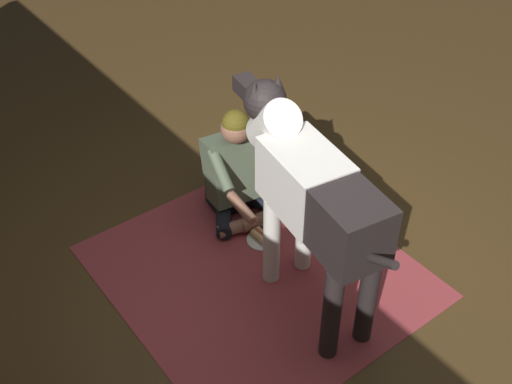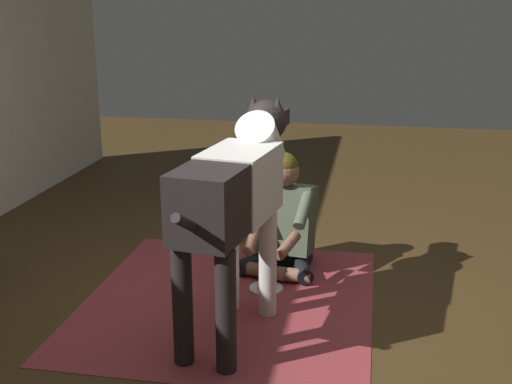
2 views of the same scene
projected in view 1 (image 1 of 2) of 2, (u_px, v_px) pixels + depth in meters
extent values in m
plane|color=#422F17|center=(315.00, 267.00, 4.23)|extent=(12.88, 12.88, 0.00)
cube|color=maroon|center=(258.00, 271.00, 4.20)|extent=(1.93, 1.80, 0.01)
cube|color=black|center=(233.00, 197.00, 4.70)|extent=(0.29, 0.37, 0.12)
cylinder|color=black|center=(262.00, 202.00, 4.64)|extent=(0.41, 0.22, 0.11)
cylinder|color=#875945|center=(263.00, 218.00, 4.52)|extent=(0.12, 0.37, 0.09)
cylinder|color=black|center=(224.00, 215.00, 4.53)|extent=(0.39, 0.31, 0.11)
cylinder|color=#875945|center=(242.00, 225.00, 4.46)|extent=(0.17, 0.37, 0.09)
cube|color=#4C5742|center=(234.00, 167.00, 4.48)|extent=(0.35, 0.44, 0.51)
cylinder|color=#4C5742|center=(267.00, 156.00, 4.36)|extent=(0.30, 0.12, 0.24)
cylinder|color=#875945|center=(274.00, 196.00, 4.33)|extent=(0.28, 0.15, 0.12)
cylinder|color=#4C5742|center=(221.00, 170.00, 4.23)|extent=(0.30, 0.12, 0.24)
cylinder|color=#875945|center=(242.00, 208.00, 4.24)|extent=(0.27, 0.07, 0.12)
sphere|color=#875945|center=(236.00, 128.00, 4.23)|extent=(0.21, 0.21, 0.21)
sphere|color=#4D4413|center=(236.00, 124.00, 4.21)|extent=(0.19, 0.19, 0.19)
cylinder|color=silver|center=(272.00, 240.00, 3.95)|extent=(0.11, 0.11, 0.67)
cylinder|color=silver|center=(305.00, 228.00, 4.03)|extent=(0.11, 0.11, 0.67)
cylinder|color=black|center=(332.00, 314.00, 3.49)|extent=(0.11, 0.11, 0.67)
cylinder|color=black|center=(367.00, 299.00, 3.58)|extent=(0.11, 0.11, 0.67)
cube|color=silver|center=(304.00, 180.00, 3.56)|extent=(0.58, 0.42, 0.39)
cube|color=black|center=(345.00, 223.00, 3.28)|extent=(0.50, 0.39, 0.37)
cylinder|color=silver|center=(274.00, 125.00, 3.70)|extent=(0.42, 0.30, 0.38)
sphere|color=black|center=(265.00, 101.00, 3.70)|extent=(0.26, 0.26, 0.26)
cube|color=black|center=(248.00, 87.00, 3.86)|extent=(0.21, 0.14, 0.10)
cone|color=black|center=(254.00, 91.00, 3.60)|extent=(0.10, 0.10, 0.12)
cone|color=black|center=(278.00, 84.00, 3.66)|extent=(0.10, 0.10, 0.12)
cylinder|color=black|center=(373.00, 258.00, 3.14)|extent=(0.34, 0.10, 0.22)
cylinder|color=white|center=(263.00, 240.00, 4.42)|extent=(0.22, 0.22, 0.01)
cylinder|color=#E5B475|center=(265.00, 235.00, 4.42)|extent=(0.17, 0.06, 0.05)
cylinder|color=#E5B475|center=(260.00, 238.00, 4.39)|extent=(0.17, 0.06, 0.05)
cylinder|color=#964025|center=(263.00, 236.00, 4.40)|extent=(0.18, 0.05, 0.04)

